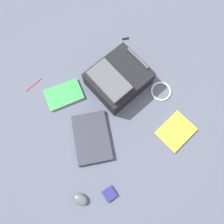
# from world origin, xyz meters

# --- Properties ---
(ground_plane) EXTENTS (3.44, 3.44, 0.00)m
(ground_plane) POSITION_xyz_m (0.00, 0.00, 0.00)
(ground_plane) COLOR #4C5160
(backpack) EXTENTS (0.40, 0.44, 0.18)m
(backpack) POSITION_xyz_m (-0.17, 0.14, 0.08)
(backpack) COLOR black
(backpack) RESTS_ON ground_plane
(laptop) EXTENTS (0.40, 0.34, 0.03)m
(laptop) POSITION_xyz_m (0.09, -0.21, 0.02)
(laptop) COLOR #24242C
(laptop) RESTS_ON ground_plane
(book_manual) EXTENTS (0.23, 0.27, 0.02)m
(book_manual) POSITION_xyz_m (0.34, 0.31, 0.01)
(book_manual) COLOR silver
(book_manual) RESTS_ON ground_plane
(book_blue) EXTENTS (0.20, 0.28, 0.02)m
(book_blue) POSITION_xyz_m (-0.29, -0.24, 0.01)
(book_blue) COLOR silver
(book_blue) RESTS_ON ground_plane
(computer_mouse) EXTENTS (0.12, 0.11, 0.04)m
(computer_mouse) POSITION_xyz_m (0.39, -0.46, 0.02)
(computer_mouse) COLOR #4C4C51
(computer_mouse) RESTS_ON ground_plane
(cable_coil) EXTENTS (0.15, 0.15, 0.01)m
(cable_coil) POSITION_xyz_m (0.04, 0.38, 0.01)
(cable_coil) COLOR silver
(cable_coil) RESTS_ON ground_plane
(pen_black) EXTENTS (0.04, 0.14, 0.01)m
(pen_black) POSITION_xyz_m (-0.47, -0.39, 0.00)
(pen_black) COLOR red
(pen_black) RESTS_ON ground_plane
(earbud_pouch) EXTENTS (0.08, 0.08, 0.02)m
(earbud_pouch) POSITION_xyz_m (0.46, -0.29, 0.01)
(earbud_pouch) COLOR navy
(earbud_pouch) RESTS_ON ground_plane
(usb_stick) EXTENTS (0.03, 0.06, 0.01)m
(usb_stick) POSITION_xyz_m (-0.47, 0.40, 0.00)
(usb_stick) COLOR black
(usb_stick) RESTS_ON ground_plane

